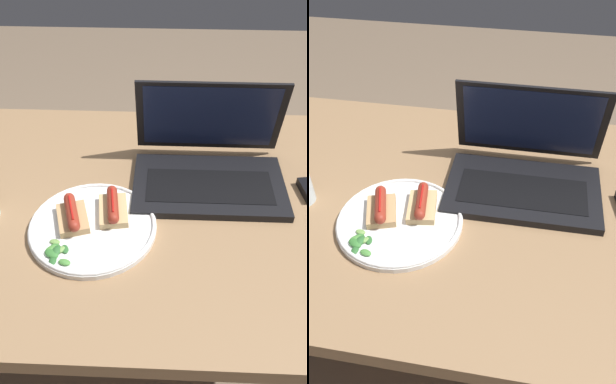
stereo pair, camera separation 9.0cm
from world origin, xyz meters
The scene contains 7 objects.
ground_plane centered at (0.00, 0.00, 0.00)m, with size 6.00×6.00×0.00m, color #75604C.
desk centered at (0.00, 0.00, 0.65)m, with size 1.35×0.79×0.71m.
laptop centered at (0.15, 0.09, 0.75)m, with size 0.35×0.26×0.22m.
plate centered at (-0.10, -0.09, 0.72)m, with size 0.27×0.27×0.02m.
sausage_toast_left centered at (-0.15, -0.08, 0.74)m, with size 0.09×0.11×0.04m.
sausage_toast_middle centered at (-0.06, -0.05, 0.74)m, with size 0.07×0.11×0.04m.
salad_pile centered at (-0.16, -0.17, 0.73)m, with size 0.06×0.07×0.01m.
Camera 1 is at (0.05, -0.72, 1.37)m, focal length 40.00 mm.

